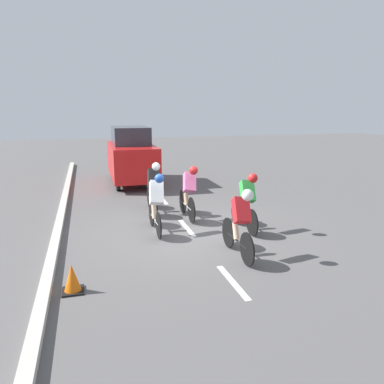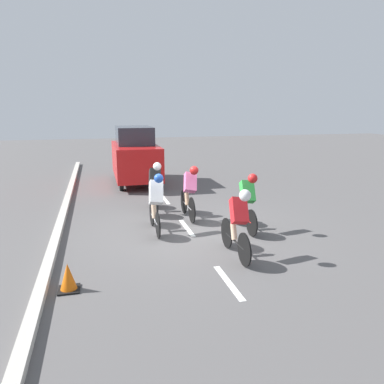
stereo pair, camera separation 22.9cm
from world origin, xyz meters
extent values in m
plane|color=#565454|center=(0.00, 0.00, 0.00)|extent=(60.00, 60.00, 0.00)
cube|color=white|center=(0.00, 3.06, 0.00)|extent=(0.12, 1.40, 0.01)
cube|color=white|center=(0.00, -0.14, 0.00)|extent=(0.12, 1.40, 0.01)
cube|color=white|center=(0.00, -3.34, 0.00)|extent=(0.12, 1.40, 0.01)
cube|color=#B7B2A8|center=(3.20, -0.14, 0.07)|extent=(0.20, 24.45, 0.14)
cylinder|color=black|center=(0.85, -0.59, 0.32)|extent=(0.03, 0.64, 0.64)
cylinder|color=black|center=(0.85, 0.43, 0.32)|extent=(0.03, 0.64, 0.64)
cylinder|color=#B7B7BC|center=(0.85, -0.08, 0.32)|extent=(0.04, 1.02, 0.04)
cylinder|color=#B7B7BC|center=(0.85, -0.26, 0.53)|extent=(0.04, 0.04, 0.42)
cylinder|color=green|center=(0.85, -0.13, 0.42)|extent=(0.07, 0.07, 0.16)
cylinder|color=beige|center=(0.85, -0.15, 0.50)|extent=(0.12, 0.23, 0.36)
cube|color=white|center=(0.81, 0.02, 1.03)|extent=(0.39, 0.50, 0.63)
sphere|color=blue|center=(0.77, 0.24, 1.42)|extent=(0.22, 0.22, 0.22)
cylinder|color=black|center=(-0.54, 1.41, 0.34)|extent=(0.03, 0.67, 0.67)
cylinder|color=black|center=(-0.54, 2.45, 0.34)|extent=(0.03, 0.67, 0.67)
cylinder|color=black|center=(-0.54, 1.93, 0.34)|extent=(0.04, 1.04, 0.04)
cylinder|color=black|center=(-0.54, 1.75, 0.55)|extent=(0.04, 0.04, 0.42)
cylinder|color=white|center=(-0.54, 1.88, 0.44)|extent=(0.07, 0.07, 0.16)
cylinder|color=beige|center=(-0.54, 1.85, 0.52)|extent=(0.12, 0.23, 0.36)
cube|color=red|center=(-0.57, 2.03, 1.02)|extent=(0.38, 0.46, 0.58)
sphere|color=white|center=(-0.60, 2.25, 1.38)|extent=(0.24, 0.24, 0.24)
cylinder|color=black|center=(0.61, -2.41, 0.32)|extent=(0.03, 0.65, 0.65)
cylinder|color=black|center=(0.61, -1.37, 0.32)|extent=(0.03, 0.65, 0.65)
cylinder|color=#B7B7BC|center=(0.61, -1.89, 0.32)|extent=(0.04, 1.04, 0.04)
cylinder|color=#B7B7BC|center=(0.61, -2.07, 0.53)|extent=(0.04, 0.04, 0.42)
cylinder|color=#1999D8|center=(0.61, -1.94, 0.42)|extent=(0.07, 0.07, 0.16)
cylinder|color=beige|center=(0.61, -1.96, 0.50)|extent=(0.12, 0.23, 0.36)
cube|color=black|center=(0.56, -1.79, 1.03)|extent=(0.40, 0.50, 0.63)
sphere|color=white|center=(0.52, -1.57, 1.42)|extent=(0.24, 0.24, 0.24)
cylinder|color=black|center=(-1.38, -0.14, 0.33)|extent=(0.03, 0.66, 0.66)
cylinder|color=black|center=(-1.38, 0.85, 0.33)|extent=(0.03, 0.66, 0.66)
cylinder|color=red|center=(-1.38, 0.36, 0.33)|extent=(0.04, 0.99, 0.04)
cylinder|color=red|center=(-1.38, 0.18, 0.54)|extent=(0.04, 0.04, 0.42)
cylinder|color=yellow|center=(-1.38, 0.31, 0.43)|extent=(0.07, 0.07, 0.16)
cylinder|color=beige|center=(-1.38, 0.28, 0.51)|extent=(0.12, 0.23, 0.36)
cube|color=green|center=(-1.41, 0.46, 1.02)|extent=(0.38, 0.47, 0.59)
sphere|color=red|center=(-1.44, 0.68, 1.39)|extent=(0.23, 0.23, 0.23)
cylinder|color=black|center=(-0.24, -1.52, 0.35)|extent=(0.03, 0.70, 0.70)
cylinder|color=black|center=(-0.24, -0.55, 0.35)|extent=(0.03, 0.70, 0.70)
cylinder|color=#B7B7BC|center=(-0.24, -1.03, 0.35)|extent=(0.04, 0.96, 0.04)
cylinder|color=#B7B7BC|center=(-0.24, -1.20, 0.56)|extent=(0.04, 0.04, 0.42)
cylinder|color=#1999D8|center=(-0.24, -1.08, 0.45)|extent=(0.07, 0.07, 0.16)
cylinder|color=#DBAD84|center=(-0.24, -1.11, 0.53)|extent=(0.12, 0.23, 0.36)
cube|color=pink|center=(-0.29, -0.93, 1.04)|extent=(0.42, 0.47, 0.61)
sphere|color=red|center=(-0.34, -0.71, 1.41)|extent=(0.24, 0.24, 0.24)
cylinder|color=black|center=(-0.02, -5.15, 0.32)|extent=(0.14, 0.64, 0.64)
cylinder|color=black|center=(1.34, -5.15, 0.32)|extent=(0.14, 0.64, 0.64)
cylinder|color=black|center=(-0.02, -7.58, 0.32)|extent=(0.14, 0.64, 0.64)
cylinder|color=black|center=(1.34, -7.58, 0.32)|extent=(0.14, 0.64, 0.64)
cube|color=red|center=(0.66, -6.37, 0.96)|extent=(1.70, 3.93, 1.28)
cube|color=#2D333D|center=(0.66, -6.56, 1.95)|extent=(1.39, 2.16, 0.70)
cube|color=black|center=(2.75, 2.66, 0.01)|extent=(0.36, 0.36, 0.03)
cone|color=orange|center=(2.75, 2.66, 0.26)|extent=(0.28, 0.28, 0.46)
camera|label=1|loc=(2.38, 8.82, 3.06)|focal=35.00mm
camera|label=2|loc=(2.16, 8.88, 3.06)|focal=35.00mm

